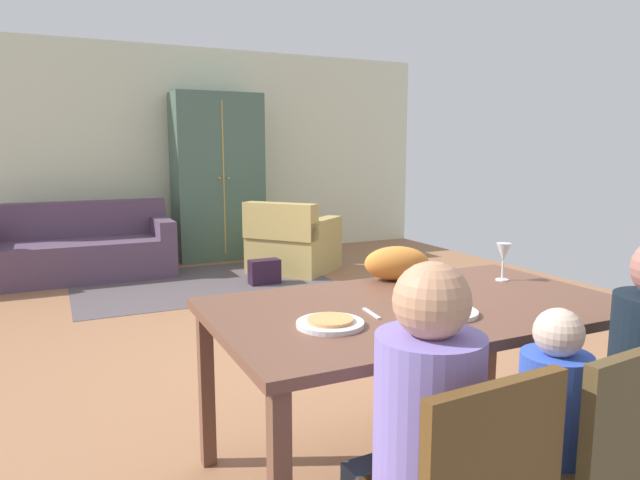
{
  "coord_description": "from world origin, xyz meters",
  "views": [
    {
      "loc": [
        -1.54,
        -3.32,
        1.4
      ],
      "look_at": [
        -0.07,
        -0.21,
        0.85
      ],
      "focal_mm": 31.92,
      "sensor_mm": 36.0,
      "label": 1
    }
  ],
  "objects_px": {
    "plate_near_child": "(446,312)",
    "person_man": "(418,466)",
    "armoire": "(218,177)",
    "handbag": "(264,272)",
    "armchair": "(292,244)",
    "cat": "(397,263)",
    "couch": "(78,251)",
    "person_child": "(542,455)",
    "wine_glass": "(503,254)",
    "dining_table": "(418,319)",
    "dining_chair_child": "(591,464)",
    "plate_near_man": "(330,324)"
  },
  "relations": [
    {
      "from": "dining_table",
      "to": "plate_near_child",
      "type": "xyz_separation_m",
      "value": [
        0.0,
        -0.18,
        0.08
      ]
    },
    {
      "from": "dining_table",
      "to": "dining_chair_child",
      "type": "relative_size",
      "value": 1.99
    },
    {
      "from": "person_man",
      "to": "couch",
      "type": "xyz_separation_m",
      "value": [
        -0.67,
        5.46,
        -0.21
      ]
    },
    {
      "from": "cat",
      "to": "person_man",
      "type": "bearing_deg",
      "value": -97.87
    },
    {
      "from": "handbag",
      "to": "dining_table",
      "type": "bearing_deg",
      "value": -99.46
    },
    {
      "from": "plate_near_man",
      "to": "person_man",
      "type": "height_order",
      "value": "person_man"
    },
    {
      "from": "person_child",
      "to": "armoire",
      "type": "distance_m",
      "value": 6.01
    },
    {
      "from": "dining_chair_child",
      "to": "couch",
      "type": "distance_m",
      "value": 5.76
    },
    {
      "from": "plate_near_child",
      "to": "person_man",
      "type": "height_order",
      "value": "person_man"
    },
    {
      "from": "armoire",
      "to": "handbag",
      "type": "distance_m",
      "value": 1.88
    },
    {
      "from": "armchair",
      "to": "dining_table",
      "type": "bearing_deg",
      "value": -105.23
    },
    {
      "from": "person_man",
      "to": "person_child",
      "type": "xyz_separation_m",
      "value": [
        0.47,
        -0.01,
        -0.08
      ]
    },
    {
      "from": "armchair",
      "to": "person_man",
      "type": "bearing_deg",
      "value": -108.41
    },
    {
      "from": "couch",
      "to": "person_child",
      "type": "bearing_deg",
      "value": -78.23
    },
    {
      "from": "plate_near_child",
      "to": "couch",
      "type": "xyz_separation_m",
      "value": [
        -1.14,
        4.95,
        -0.47
      ]
    },
    {
      "from": "armchair",
      "to": "armoire",
      "type": "relative_size",
      "value": 0.57
    },
    {
      "from": "plate_near_man",
      "to": "plate_near_child",
      "type": "height_order",
      "value": "same"
    },
    {
      "from": "person_man",
      "to": "dining_chair_child",
      "type": "distance_m",
      "value": 0.52
    },
    {
      "from": "plate_near_child",
      "to": "wine_glass",
      "type": "height_order",
      "value": "wine_glass"
    },
    {
      "from": "armoire",
      "to": "handbag",
      "type": "height_order",
      "value": "armoire"
    },
    {
      "from": "dining_chair_child",
      "to": "armoire",
      "type": "bearing_deg",
      "value": 84.73
    },
    {
      "from": "plate_near_man",
      "to": "armchair",
      "type": "xyz_separation_m",
      "value": [
        1.59,
        4.2,
        -0.45
      ]
    },
    {
      "from": "plate_near_man",
      "to": "armchair",
      "type": "relative_size",
      "value": 0.21
    },
    {
      "from": "couch",
      "to": "dining_chair_child",
      "type": "bearing_deg",
      "value": -78.46
    },
    {
      "from": "dining_chair_child",
      "to": "cat",
      "type": "bearing_deg",
      "value": 83.62
    },
    {
      "from": "person_man",
      "to": "person_child",
      "type": "bearing_deg",
      "value": -0.63
    },
    {
      "from": "dining_chair_child",
      "to": "dining_table",
      "type": "bearing_deg",
      "value": 90.53
    },
    {
      "from": "dining_table",
      "to": "couch",
      "type": "xyz_separation_m",
      "value": [
        -1.14,
        4.77,
        -0.39
      ]
    },
    {
      "from": "wine_glass",
      "to": "armoire",
      "type": "distance_m",
      "value": 5.08
    },
    {
      "from": "plate_near_man",
      "to": "person_child",
      "type": "xyz_separation_m",
      "value": [
        0.47,
        -0.57,
        -0.34
      ]
    },
    {
      "from": "cat",
      "to": "handbag",
      "type": "height_order",
      "value": "cat"
    },
    {
      "from": "dining_chair_child",
      "to": "cat",
      "type": "distance_m",
      "value": 1.32
    },
    {
      "from": "wine_glass",
      "to": "person_child",
      "type": "height_order",
      "value": "wine_glass"
    },
    {
      "from": "dining_chair_child",
      "to": "armoire",
      "type": "xyz_separation_m",
      "value": [
        0.56,
        6.12,
        0.56
      ]
    },
    {
      "from": "dining_chair_child",
      "to": "plate_near_man",
      "type": "bearing_deg",
      "value": 122.99
    },
    {
      "from": "plate_near_child",
      "to": "person_man",
      "type": "relative_size",
      "value": 0.23
    },
    {
      "from": "wine_glass",
      "to": "person_child",
      "type": "bearing_deg",
      "value": -125.55
    },
    {
      "from": "cat",
      "to": "dining_table",
      "type": "bearing_deg",
      "value": -88.39
    },
    {
      "from": "dining_table",
      "to": "wine_glass",
      "type": "relative_size",
      "value": 9.29
    },
    {
      "from": "armchair",
      "to": "plate_near_man",
      "type": "bearing_deg",
      "value": -110.69
    },
    {
      "from": "couch",
      "to": "armoire",
      "type": "bearing_deg",
      "value": 15.82
    },
    {
      "from": "person_man",
      "to": "armchair",
      "type": "xyz_separation_m",
      "value": [
        1.59,
        4.77,
        -0.19
      ]
    },
    {
      "from": "dining_table",
      "to": "wine_glass",
      "type": "height_order",
      "value": "wine_glass"
    },
    {
      "from": "plate_near_child",
      "to": "armchair",
      "type": "xyz_separation_m",
      "value": [
        1.11,
        4.26,
        -0.45
      ]
    },
    {
      "from": "person_man",
      "to": "cat",
      "type": "xyz_separation_m",
      "value": [
        0.63,
        1.09,
        0.33
      ]
    },
    {
      "from": "person_child",
      "to": "plate_near_child",
      "type": "bearing_deg",
      "value": 89.66
    },
    {
      "from": "plate_near_child",
      "to": "handbag",
      "type": "xyz_separation_m",
      "value": [
        0.6,
        3.79,
        -0.64
      ]
    },
    {
      "from": "person_child",
      "to": "cat",
      "type": "relative_size",
      "value": 2.89
    },
    {
      "from": "person_man",
      "to": "person_child",
      "type": "relative_size",
      "value": 1.2
    },
    {
      "from": "dining_table",
      "to": "plate_near_child",
      "type": "bearing_deg",
      "value": -90.0
    }
  ]
}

